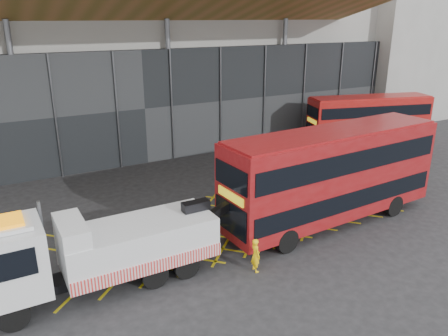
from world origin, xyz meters
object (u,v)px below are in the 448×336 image
recovery_truck (95,250)px  worker (256,255)px  bus_second (369,118)px  bus_towed (332,173)px

recovery_truck → worker: bearing=-18.3°
bus_second → worker: bearing=-132.2°
bus_towed → bus_second: (12.55, 9.61, -0.47)m
bus_towed → worker: bearing=-163.4°
recovery_truck → bus_towed: bus_towed is taller
bus_towed → bus_second: size_ratio=1.19×
recovery_truck → bus_towed: 11.96m
bus_towed → recovery_truck: bearing=177.7°
bus_towed → bus_second: 15.82m
recovery_truck → bus_towed: size_ratio=0.87×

